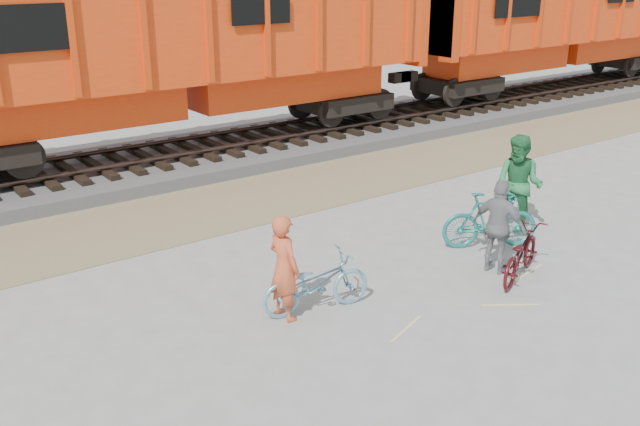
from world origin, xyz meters
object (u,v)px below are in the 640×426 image
at_px(bicycle_maroon, 520,253).
at_px(person_man, 519,185).
at_px(bicycle_blue, 316,283).
at_px(hopper_car_center, 179,45).
at_px(bicycle_teal, 490,220).
at_px(hopper_car_right, 557,17).
at_px(person_solo, 284,268).
at_px(person_woman, 499,227).

relative_size(bicycle_maroon, person_man, 0.87).
distance_m(bicycle_blue, bicycle_maroon, 3.55).
distance_m(hopper_car_center, bicycle_teal, 8.98).
distance_m(hopper_car_right, person_solo, 19.68).
relative_size(person_solo, person_woman, 0.99).
relative_size(hopper_car_center, person_solo, 8.74).
height_order(bicycle_blue, bicycle_teal, bicycle_teal).
bearing_deg(hopper_car_right, person_woman, -146.33).
xyz_separation_m(bicycle_maroon, person_woman, (-0.10, 0.40, 0.37)).
relative_size(hopper_car_center, bicycle_teal, 7.93).
xyz_separation_m(bicycle_maroon, person_man, (1.64, 1.40, 0.52)).
relative_size(hopper_car_right, bicycle_maroon, 8.38).
xyz_separation_m(hopper_car_center, hopper_car_right, (15.00, 0.00, 0.00)).
bearing_deg(hopper_car_right, bicycle_teal, -147.27).
bearing_deg(person_woman, person_solo, 64.11).
distance_m(hopper_car_right, person_woman, 16.78).
bearing_deg(bicycle_blue, person_man, -74.30).
distance_m(hopper_car_center, person_man, 8.95).
distance_m(person_solo, person_woman, 3.86).
bearing_deg(bicycle_teal, hopper_car_center, 42.61).
xyz_separation_m(bicycle_blue, bicycle_teal, (4.02, 0.13, 0.08)).
relative_size(person_man, person_woman, 1.19).
bearing_deg(hopper_car_right, bicycle_blue, -153.45).
distance_m(bicycle_teal, bicycle_maroon, 1.36).
distance_m(bicycle_teal, person_man, 1.11).
distance_m(hopper_car_center, hopper_car_right, 15.00).
bearing_deg(person_solo, bicycle_blue, -106.08).
relative_size(person_solo, person_man, 0.83).
relative_size(bicycle_blue, bicycle_teal, 0.97).
bearing_deg(person_woman, bicycle_maroon, 179.54).
xyz_separation_m(hopper_car_center, person_solo, (-2.63, -8.46, -2.21)).
distance_m(hopper_car_center, person_solo, 9.13).
distance_m(bicycle_teal, person_solo, 4.53).
height_order(bicycle_blue, person_solo, person_solo).
bearing_deg(bicycle_blue, person_solo, 90.57).
distance_m(hopper_car_right, bicycle_maroon, 16.97).
xyz_separation_m(bicycle_blue, person_solo, (-0.50, 0.10, 0.35)).
relative_size(hopper_car_center, bicycle_blue, 8.17).
height_order(bicycle_teal, person_man, person_man).
relative_size(bicycle_blue, person_solo, 1.07).
bearing_deg(person_man, hopper_car_right, 105.68).
height_order(bicycle_teal, person_solo, person_solo).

